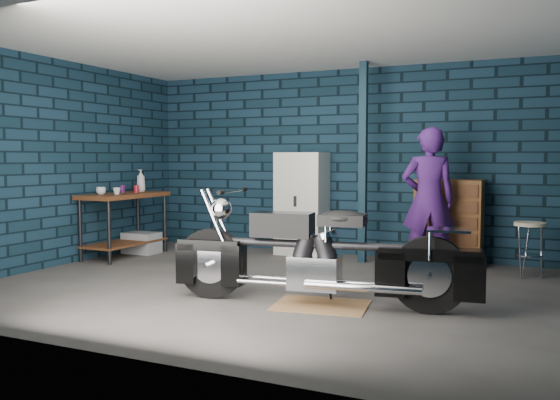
# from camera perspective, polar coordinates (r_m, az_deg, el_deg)

# --- Properties ---
(ground) EXTENTS (6.00, 6.00, 0.00)m
(ground) POSITION_cam_1_polar(r_m,az_deg,el_deg) (6.60, -1.75, -8.31)
(ground) COLOR #504D4A
(ground) RESTS_ON ground
(room_walls) EXTENTS (6.02, 5.01, 2.71)m
(room_walls) POSITION_cam_1_polar(r_m,az_deg,el_deg) (6.96, 0.27, 8.10)
(room_walls) COLOR #0D222E
(room_walls) RESTS_ON ground
(support_post) EXTENTS (0.10, 0.10, 2.70)m
(support_post) POSITION_cam_1_polar(r_m,az_deg,el_deg) (8.06, 7.99, 3.56)
(support_post) COLOR #102734
(support_post) RESTS_ON ground
(workbench) EXTENTS (0.60, 1.40, 0.91)m
(workbench) POSITION_cam_1_polar(r_m,az_deg,el_deg) (8.78, -14.71, -2.35)
(workbench) COLOR brown
(workbench) RESTS_ON ground
(drip_mat) EXTENTS (0.97, 0.78, 0.01)m
(drip_mat) POSITION_cam_1_polar(r_m,az_deg,el_deg) (5.77, 3.98, -10.05)
(drip_mat) COLOR olive
(drip_mat) RESTS_ON ground
(motorcycle) EXTENTS (2.59, 1.04, 1.11)m
(motorcycle) POSITION_cam_1_polar(r_m,az_deg,el_deg) (5.67, 4.00, -4.64)
(motorcycle) COLOR black
(motorcycle) RESTS_ON ground
(person) EXTENTS (0.76, 0.61, 1.79)m
(person) POSITION_cam_1_polar(r_m,az_deg,el_deg) (7.58, 14.09, 0.03)
(person) COLOR #4A1E73
(person) RESTS_ON ground
(storage_bin) EXTENTS (0.50, 0.35, 0.31)m
(storage_bin) POSITION_cam_1_polar(r_m,az_deg,el_deg) (9.08, -13.18, -4.03)
(storage_bin) COLOR gray
(storage_bin) RESTS_ON ground
(locker) EXTENTS (0.70, 0.50, 1.50)m
(locker) POSITION_cam_1_polar(r_m,az_deg,el_deg) (8.69, 2.10, -0.35)
(locker) COLOR silver
(locker) RESTS_ON ground
(tool_chest) EXTENTS (0.85, 0.47, 1.13)m
(tool_chest) POSITION_cam_1_polar(r_m,az_deg,el_deg) (8.13, 15.93, -2.09)
(tool_chest) COLOR brown
(tool_chest) RESTS_ON ground
(shop_stool) EXTENTS (0.44, 0.44, 0.66)m
(shop_stool) POSITION_cam_1_polar(r_m,az_deg,el_deg) (7.62, 22.86, -4.44)
(shop_stool) COLOR beige
(shop_stool) RESTS_ON ground
(cup_a) EXTENTS (0.14, 0.14, 0.10)m
(cup_a) POSITION_cam_1_polar(r_m,az_deg,el_deg) (8.56, -16.86, 0.86)
(cup_a) COLOR beige
(cup_a) RESTS_ON workbench
(cup_b) EXTENTS (0.13, 0.13, 0.10)m
(cup_b) POSITION_cam_1_polar(r_m,az_deg,el_deg) (8.50, -15.44, 0.84)
(cup_b) COLOR beige
(cup_b) RESTS_ON workbench
(mug_purple) EXTENTS (0.08, 0.08, 0.11)m
(mug_purple) POSITION_cam_1_polar(r_m,az_deg,el_deg) (8.96, -14.95, 1.04)
(mug_purple) COLOR #52175F
(mug_purple) RESTS_ON workbench
(mug_red) EXTENTS (0.09, 0.09, 0.11)m
(mug_red) POSITION_cam_1_polar(r_m,az_deg,el_deg) (8.90, -13.66, 1.03)
(mug_red) COLOR maroon
(mug_red) RESTS_ON workbench
(bottle) EXTENTS (0.13, 0.13, 0.33)m
(bottle) POSITION_cam_1_polar(r_m,az_deg,el_deg) (9.17, -13.25, 1.84)
(bottle) COLOR gray
(bottle) RESTS_ON workbench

